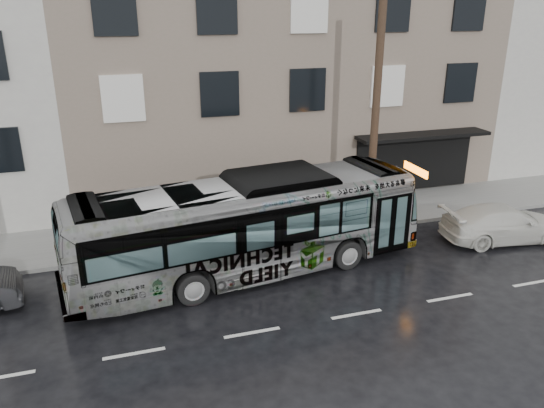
{
  "coord_description": "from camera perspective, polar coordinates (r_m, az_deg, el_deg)",
  "views": [
    {
      "loc": [
        -3.19,
        -14.67,
        8.52
      ],
      "look_at": [
        2.13,
        2.5,
        1.82
      ],
      "focal_mm": 35.0,
      "sensor_mm": 36.0,
      "label": 1
    }
  ],
  "objects": [
    {
      "name": "utility_pole_front",
      "position": [
        20.78,
        11.06,
        9.35
      ],
      "size": [
        0.3,
        0.3,
        9.0
      ],
      "primitive_type": "cylinder",
      "color": "#3E2D1F",
      "rests_on": "sidewalk"
    },
    {
      "name": "ground",
      "position": [
        17.26,
        -4.37,
        -9.19
      ],
      "size": [
        120.0,
        120.0,
        0.0
      ],
      "primitive_type": "plane",
      "color": "black",
      "rests_on": "ground"
    },
    {
      "name": "building_taupe",
      "position": [
        28.73,
        -0.59,
        14.42
      ],
      "size": [
        20.0,
        12.0,
        11.0
      ],
      "primitive_type": "cube",
      "color": "gray",
      "rests_on": "ground"
    },
    {
      "name": "bus",
      "position": [
        17.62,
        -2.65,
        -2.4
      ],
      "size": [
        12.35,
        4.48,
        3.36
      ],
      "primitive_type": "imported",
      "rotation": [
        0.0,
        0.0,
        1.71
      ],
      "color": "#B2B2B2",
      "rests_on": "ground"
    },
    {
      "name": "sidewalk",
      "position": [
        21.55,
        -7.34,
        -2.79
      ],
      "size": [
        90.0,
        3.6,
        0.15
      ],
      "primitive_type": "cube",
      "color": "gray",
      "rests_on": "ground"
    },
    {
      "name": "white_sedan",
      "position": [
        22.28,
        23.64,
        -1.89
      ],
      "size": [
        5.01,
        2.48,
        1.4
      ],
      "primitive_type": "imported",
      "rotation": [
        0.0,
        0.0,
        1.46
      ],
      "color": "silver",
      "rests_on": "ground"
    },
    {
      "name": "sign_post",
      "position": [
        22.15,
        13.0,
        1.03
      ],
      "size": [
        0.06,
        0.06,
        2.4
      ],
      "primitive_type": "cylinder",
      "color": "slate",
      "rests_on": "sidewalk"
    }
  ]
}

